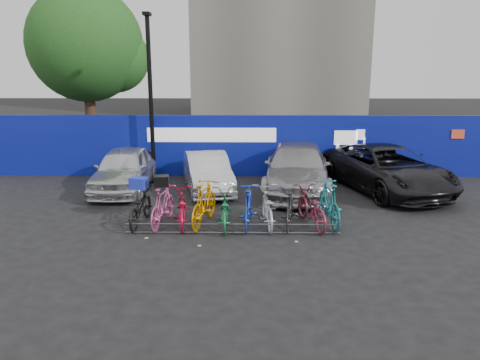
{
  "coord_description": "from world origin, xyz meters",
  "views": [
    {
      "loc": [
        0.32,
        -12.08,
        4.31
      ],
      "look_at": [
        0.15,
        2.0,
        0.82
      ],
      "focal_mm": 35.0,
      "sensor_mm": 36.0,
      "label": 1
    }
  ],
  "objects_px": {
    "car_1": "(207,172)",
    "bike_5": "(248,207)",
    "bike_1": "(163,206)",
    "bike_8": "(311,207)",
    "bike_rack": "(233,229)",
    "bike_9": "(329,203)",
    "car_2": "(297,168)",
    "car_3": "(387,169)",
    "tree": "(91,47)",
    "bike_0": "(140,207)",
    "bike_2": "(181,208)",
    "car_0": "(124,169)",
    "bike_3": "(204,204)",
    "bike_7": "(290,208)",
    "bike_6": "(267,207)",
    "lamppost": "(151,93)",
    "bike_4": "(224,209)"
  },
  "relations": [
    {
      "from": "bike_3",
      "to": "bike_9",
      "type": "relative_size",
      "value": 0.99
    },
    {
      "from": "lamppost",
      "to": "bike_rack",
      "type": "distance_m",
      "value": 7.48
    },
    {
      "from": "car_1",
      "to": "bike_5",
      "type": "relative_size",
      "value": 2.15
    },
    {
      "from": "lamppost",
      "to": "car_2",
      "type": "bearing_deg",
      "value": -16.11
    },
    {
      "from": "bike_rack",
      "to": "bike_7",
      "type": "relative_size",
      "value": 3.24
    },
    {
      "from": "tree",
      "to": "car_2",
      "type": "distance_m",
      "value": 11.65
    },
    {
      "from": "tree",
      "to": "bike_8",
      "type": "height_order",
      "value": "tree"
    },
    {
      "from": "bike_3",
      "to": "tree",
      "type": "bearing_deg",
      "value": -45.8
    },
    {
      "from": "lamppost",
      "to": "bike_4",
      "type": "xyz_separation_m",
      "value": [
        2.94,
        -5.42,
        -2.77
      ]
    },
    {
      "from": "car_2",
      "to": "bike_8",
      "type": "bearing_deg",
      "value": -83.91
    },
    {
      "from": "bike_rack",
      "to": "bike_6",
      "type": "distance_m",
      "value": 1.21
    },
    {
      "from": "bike_2",
      "to": "car_2",
      "type": "bearing_deg",
      "value": -141.43
    },
    {
      "from": "car_1",
      "to": "bike_2",
      "type": "distance_m",
      "value": 3.65
    },
    {
      "from": "car_0",
      "to": "bike_3",
      "type": "xyz_separation_m",
      "value": [
        3.12,
        -3.66,
        -0.14
      ]
    },
    {
      "from": "bike_0",
      "to": "bike_6",
      "type": "distance_m",
      "value": 3.48
    },
    {
      "from": "lamppost",
      "to": "bike_1",
      "type": "height_order",
      "value": "lamppost"
    },
    {
      "from": "tree",
      "to": "bike_4",
      "type": "xyz_separation_m",
      "value": [
        6.52,
        -10.08,
        -4.57
      ]
    },
    {
      "from": "bike_7",
      "to": "lamppost",
      "type": "bearing_deg",
      "value": -39.06
    },
    {
      "from": "bike_2",
      "to": "bike_7",
      "type": "bearing_deg",
      "value": 170.59
    },
    {
      "from": "car_1",
      "to": "tree",
      "type": "bearing_deg",
      "value": 120.18
    },
    {
      "from": "bike_1",
      "to": "bike_5",
      "type": "xyz_separation_m",
      "value": [
        2.34,
        -0.08,
        -0.0
      ]
    },
    {
      "from": "bike_3",
      "to": "car_3",
      "type": "bearing_deg",
      "value": -135.5
    },
    {
      "from": "car_0",
      "to": "bike_5",
      "type": "xyz_separation_m",
      "value": [
        4.32,
        -3.78,
        -0.19
      ]
    },
    {
      "from": "tree",
      "to": "bike_0",
      "type": "bearing_deg",
      "value": -67.01
    },
    {
      "from": "car_0",
      "to": "bike_1",
      "type": "distance_m",
      "value": 4.2
    },
    {
      "from": "bike_1",
      "to": "bike_8",
      "type": "height_order",
      "value": "bike_1"
    },
    {
      "from": "car_1",
      "to": "bike_9",
      "type": "distance_m",
      "value": 5.07
    },
    {
      "from": "tree",
      "to": "bike_1",
      "type": "height_order",
      "value": "tree"
    },
    {
      "from": "car_0",
      "to": "car_3",
      "type": "bearing_deg",
      "value": -1.09
    },
    {
      "from": "lamppost",
      "to": "car_2",
      "type": "distance_m",
      "value": 6.06
    },
    {
      "from": "tree",
      "to": "bike_0",
      "type": "distance_m",
      "value": 11.66
    },
    {
      "from": "bike_7",
      "to": "car_1",
      "type": "bearing_deg",
      "value": -46.1
    },
    {
      "from": "bike_rack",
      "to": "bike_9",
      "type": "relative_size",
      "value": 2.74
    },
    {
      "from": "bike_4",
      "to": "tree",
      "type": "bearing_deg",
      "value": -59.67
    },
    {
      "from": "bike_5",
      "to": "bike_6",
      "type": "distance_m",
      "value": 0.52
    },
    {
      "from": "bike_7",
      "to": "car_3",
      "type": "bearing_deg",
      "value": -125.02
    },
    {
      "from": "tree",
      "to": "bike_9",
      "type": "relative_size",
      "value": 3.81
    },
    {
      "from": "bike_1",
      "to": "bike_9",
      "type": "relative_size",
      "value": 0.91
    },
    {
      "from": "bike_4",
      "to": "bike_6",
      "type": "xyz_separation_m",
      "value": [
        1.16,
        0.14,
        0.02
      ]
    },
    {
      "from": "bike_0",
      "to": "bike_6",
      "type": "bearing_deg",
      "value": -177.31
    },
    {
      "from": "bike_3",
      "to": "bike_7",
      "type": "relative_size",
      "value": 1.18
    },
    {
      "from": "bike_4",
      "to": "bike_5",
      "type": "bearing_deg",
      "value": -179.21
    },
    {
      "from": "lamppost",
      "to": "bike_3",
      "type": "relative_size",
      "value": 3.0
    },
    {
      "from": "tree",
      "to": "bike_3",
      "type": "height_order",
      "value": "tree"
    },
    {
      "from": "lamppost",
      "to": "bike_rack",
      "type": "height_order",
      "value": "lamppost"
    },
    {
      "from": "car_1",
      "to": "car_3",
      "type": "height_order",
      "value": "car_3"
    },
    {
      "from": "car_1",
      "to": "bike_6",
      "type": "xyz_separation_m",
      "value": [
        1.91,
        -3.63,
        -0.14
      ]
    },
    {
      "from": "car_1",
      "to": "bike_8",
      "type": "bearing_deg",
      "value": -61.9
    },
    {
      "from": "car_3",
      "to": "bike_8",
      "type": "distance_m",
      "value": 4.88
    },
    {
      "from": "car_2",
      "to": "car_3",
      "type": "distance_m",
      "value": 3.12
    }
  ]
}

